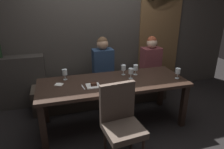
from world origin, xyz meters
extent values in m
plane|color=black|center=(0.00, 0.00, 0.00)|extent=(9.00, 9.00, 0.00)
cube|color=#423D38|center=(0.00, 1.22, 1.50)|extent=(6.00, 0.12, 3.00)
cube|color=brown|center=(1.35, 1.15, 1.05)|extent=(0.90, 0.05, 2.10)
cube|color=#38342F|center=(-1.55, 1.04, 0.47)|extent=(1.10, 0.28, 0.95)
cube|color=black|center=(-1.03, -0.35, 0.35)|extent=(0.08, 0.08, 0.69)
cube|color=black|center=(1.03, -0.35, 0.35)|extent=(0.08, 0.08, 0.69)
cube|color=black|center=(-1.03, 0.35, 0.35)|extent=(0.08, 0.08, 0.69)
cube|color=black|center=(1.03, 0.35, 0.35)|extent=(0.08, 0.08, 0.69)
cube|color=#302119|center=(0.00, 0.00, 0.72)|extent=(2.20, 0.84, 0.04)
cube|color=#312A23|center=(0.00, 0.70, 0.17)|extent=(2.50, 0.40, 0.35)
cube|color=#473D33|center=(0.00, 0.70, 0.40)|extent=(2.50, 0.44, 0.10)
cylinder|color=#302119|center=(-0.29, -0.62, 0.21)|extent=(0.04, 0.04, 0.42)
cylinder|color=#302119|center=(0.07, -0.62, 0.21)|extent=(0.04, 0.04, 0.42)
cube|color=brown|center=(-0.11, -0.80, 0.46)|extent=(0.48, 0.48, 0.08)
cube|color=brown|center=(-0.13, -0.61, 0.74)|extent=(0.44, 0.11, 0.48)
cube|color=navy|center=(0.01, 0.70, 0.76)|extent=(0.36, 0.24, 0.61)
sphere|color=tan|center=(0.01, 0.70, 1.15)|extent=(0.20, 0.20, 0.20)
sphere|color=brown|center=(0.01, 0.71, 1.19)|extent=(0.18, 0.18, 0.18)
cube|color=brown|center=(0.97, 0.73, 0.73)|extent=(0.36, 0.24, 0.57)
sphere|color=#DBB293|center=(0.97, 0.73, 1.11)|extent=(0.20, 0.20, 0.20)
sphere|color=brown|center=(0.97, 0.74, 1.14)|extent=(0.18, 0.18, 0.18)
cylinder|color=silver|center=(0.43, 0.17, 0.74)|extent=(0.06, 0.06, 0.00)
cylinder|color=silver|center=(0.43, 0.17, 0.78)|extent=(0.01, 0.01, 0.07)
cylinder|color=silver|center=(0.43, 0.17, 0.86)|extent=(0.08, 0.08, 0.08)
cylinder|color=maroon|center=(0.43, 0.17, 0.84)|extent=(0.07, 0.07, 0.04)
cylinder|color=silver|center=(0.29, 0.03, 0.74)|extent=(0.06, 0.06, 0.00)
cylinder|color=silver|center=(0.29, 0.03, 0.78)|extent=(0.01, 0.01, 0.07)
cylinder|color=silver|center=(0.29, 0.03, 0.86)|extent=(0.08, 0.08, 0.08)
cylinder|color=silver|center=(0.24, 0.22, 0.74)|extent=(0.06, 0.06, 0.00)
cylinder|color=silver|center=(0.24, 0.22, 0.78)|extent=(0.01, 0.01, 0.07)
cylinder|color=silver|center=(0.24, 0.22, 0.86)|extent=(0.08, 0.08, 0.08)
cylinder|color=silver|center=(0.99, -0.16, 0.74)|extent=(0.06, 0.06, 0.00)
cylinder|color=silver|center=(0.99, -0.16, 0.78)|extent=(0.01, 0.01, 0.07)
cylinder|color=silver|center=(0.99, -0.16, 0.86)|extent=(0.08, 0.08, 0.08)
cylinder|color=gold|center=(0.99, -0.16, 0.84)|extent=(0.07, 0.07, 0.03)
cylinder|color=silver|center=(-0.68, 0.27, 0.74)|extent=(0.06, 0.06, 0.00)
cylinder|color=silver|center=(-0.68, 0.27, 0.78)|extent=(0.01, 0.01, 0.07)
cylinder|color=silver|center=(-0.68, 0.27, 0.86)|extent=(0.08, 0.08, 0.08)
cylinder|color=maroon|center=(-0.68, 0.27, 0.84)|extent=(0.07, 0.07, 0.03)
cube|color=white|center=(-0.32, -0.09, 0.74)|extent=(0.19, 0.19, 0.01)
cube|color=#381E14|center=(-0.31, -0.09, 0.77)|extent=(0.08, 0.06, 0.04)
cube|color=silver|center=(-0.46, -0.10, 0.74)|extent=(0.03, 0.17, 0.01)
cube|color=silver|center=(-0.78, 0.09, 0.74)|extent=(0.14, 0.14, 0.01)
camera|label=1|loc=(-0.78, -2.67, 1.92)|focal=32.42mm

